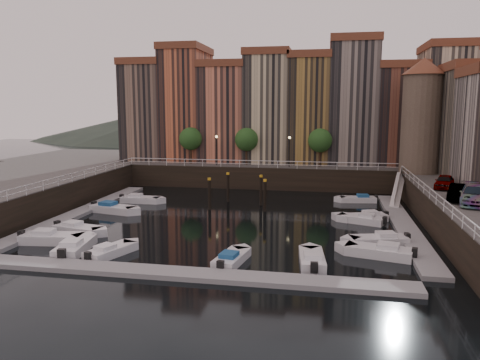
% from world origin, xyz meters
% --- Properties ---
extents(ground, '(200.00, 200.00, 0.00)m').
position_xyz_m(ground, '(0.00, 0.00, 0.00)').
color(ground, black).
rests_on(ground, ground).
extents(quay_far, '(80.00, 20.00, 3.00)m').
position_xyz_m(quay_far, '(0.00, 26.00, 1.50)').
color(quay_far, black).
rests_on(quay_far, ground).
extents(dock_left, '(2.00, 28.00, 0.35)m').
position_xyz_m(dock_left, '(-16.20, -1.00, 0.17)').
color(dock_left, gray).
rests_on(dock_left, ground).
extents(dock_right, '(2.00, 28.00, 0.35)m').
position_xyz_m(dock_right, '(16.20, -1.00, 0.17)').
color(dock_right, gray).
rests_on(dock_right, ground).
extents(dock_near, '(30.00, 2.00, 0.35)m').
position_xyz_m(dock_near, '(0.00, -17.00, 0.17)').
color(dock_near, gray).
rests_on(dock_near, ground).
extents(mountains, '(145.00, 100.00, 18.00)m').
position_xyz_m(mountains, '(1.72, 110.00, 7.92)').
color(mountains, '#2D382D').
rests_on(mountains, ground).
extents(far_terrace, '(48.70, 10.30, 17.50)m').
position_xyz_m(far_terrace, '(3.31, 23.50, 10.95)').
color(far_terrace, '#7D614F').
rests_on(far_terrace, quay_far).
extents(corner_tower, '(5.20, 5.20, 13.80)m').
position_xyz_m(corner_tower, '(20.00, 14.50, 10.19)').
color(corner_tower, '#6B5B4C').
rests_on(corner_tower, quay_right).
extents(promenade_trees, '(21.20, 3.20, 5.20)m').
position_xyz_m(promenade_trees, '(-1.33, 18.20, 6.58)').
color(promenade_trees, black).
rests_on(promenade_trees, quay_far).
extents(street_lamps, '(10.36, 0.36, 4.18)m').
position_xyz_m(street_lamps, '(-1.00, 17.20, 5.90)').
color(street_lamps, black).
rests_on(street_lamps, quay_far).
extents(railings, '(36.08, 34.04, 0.52)m').
position_xyz_m(railings, '(0.00, 4.88, 3.79)').
color(railings, white).
rests_on(railings, ground).
extents(gangway, '(2.78, 8.32, 3.73)m').
position_xyz_m(gangway, '(17.10, 10.00, 1.92)').
color(gangway, white).
rests_on(gangway, ground).
extents(mooring_pilings, '(6.40, 4.80, 3.78)m').
position_xyz_m(mooring_pilings, '(-0.36, 5.02, 1.65)').
color(mooring_pilings, black).
rests_on(mooring_pilings, ground).
extents(boat_left_0, '(5.38, 2.53, 1.21)m').
position_xyz_m(boat_left_0, '(-13.11, -11.67, 0.41)').
color(boat_left_0, silver).
rests_on(boat_left_0, ground).
extents(boat_left_1, '(4.93, 2.60, 1.11)m').
position_xyz_m(boat_left_1, '(-12.52, -8.53, 0.37)').
color(boat_left_1, silver).
rests_on(boat_left_1, ground).
extents(boat_left_2, '(5.40, 2.93, 1.21)m').
position_xyz_m(boat_left_2, '(-13.18, -0.24, 0.41)').
color(boat_left_2, silver).
rests_on(boat_left_2, ground).
extents(boat_left_4, '(4.77, 1.80, 1.09)m').
position_xyz_m(boat_left_4, '(-12.40, 5.17, 0.37)').
color(boat_left_4, silver).
rests_on(boat_left_4, ground).
extents(boat_right_0, '(5.25, 3.01, 1.18)m').
position_xyz_m(boat_right_0, '(13.11, -10.39, 0.40)').
color(boat_right_0, silver).
rests_on(boat_right_0, ground).
extents(boat_right_1, '(4.99, 2.85, 1.12)m').
position_xyz_m(boat_right_1, '(13.39, -7.21, 0.38)').
color(boat_right_1, silver).
rests_on(boat_right_1, ground).
extents(boat_right_2, '(4.68, 3.12, 1.06)m').
position_xyz_m(boat_right_2, '(12.48, -0.07, 0.36)').
color(boat_right_2, silver).
rests_on(boat_right_2, ground).
extents(boat_right_3, '(4.63, 2.97, 1.04)m').
position_xyz_m(boat_right_3, '(12.90, 1.01, 0.35)').
color(boat_right_3, silver).
rests_on(boat_right_3, ground).
extents(boat_right_4, '(4.41, 2.08, 0.99)m').
position_xyz_m(boat_right_4, '(12.80, 10.18, 0.33)').
color(boat_right_4, silver).
rests_on(boat_right_4, ground).
extents(boat_near_0, '(2.61, 5.27, 1.18)m').
position_xyz_m(boat_near_0, '(-9.92, -13.52, 0.40)').
color(boat_near_0, silver).
rests_on(boat_near_0, ground).
extents(boat_near_1, '(2.99, 4.54, 1.02)m').
position_xyz_m(boat_near_1, '(-6.83, -13.84, 0.35)').
color(boat_near_1, silver).
rests_on(boat_near_1, ground).
extents(boat_near_2, '(2.23, 4.48, 1.01)m').
position_xyz_m(boat_near_2, '(2.48, -13.86, 0.34)').
color(boat_near_2, silver).
rests_on(boat_near_2, ground).
extents(boat_near_3, '(2.13, 4.77, 1.08)m').
position_xyz_m(boat_near_3, '(8.15, -13.04, 0.36)').
color(boat_near_3, silver).
rests_on(boat_near_3, ground).
extents(car_a, '(2.82, 4.30, 1.36)m').
position_xyz_m(car_a, '(20.41, 2.99, 3.68)').
color(car_a, gray).
rests_on(car_a, quay_right).
extents(car_b, '(2.80, 4.51, 1.40)m').
position_xyz_m(car_b, '(20.17, -3.10, 3.70)').
color(car_b, gray).
rests_on(car_b, quay_right).
extents(car_c, '(3.44, 5.83, 1.58)m').
position_xyz_m(car_c, '(20.99, -4.57, 3.79)').
color(car_c, gray).
rests_on(car_c, quay_right).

